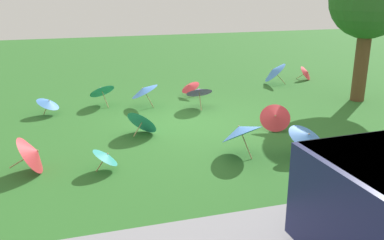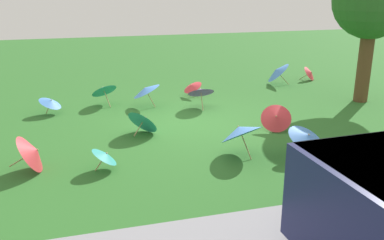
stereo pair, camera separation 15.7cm
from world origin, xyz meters
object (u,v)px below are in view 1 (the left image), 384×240
Objects in this scene: parasol_teal_0 at (143,120)px; parasol_blue_3 at (274,71)px; parasol_teal_1 at (101,90)px; parasol_red_1 at (190,86)px; parasol_red_2 at (307,72)px; parasol_red_3 at (275,117)px; parasol_blue_0 at (144,90)px; parasol_red_0 at (34,153)px; parasol_purple_0 at (199,91)px; parasol_blue_1 at (240,131)px; parasol_teal_2 at (106,156)px; parasol_blue_4 at (48,102)px; shade_tree at (369,1)px; parasol_blue_2 at (307,136)px.

parasol_blue_3 is (-5.60, -4.05, 0.13)m from parasol_teal_0.
parasol_teal_1 reaches higher than parasol_red_1.
parasol_teal_0 is 6.91m from parasol_blue_3.
parasol_red_3 is at bearing 51.92° from parasol_red_2.
parasol_blue_0 reaches higher than parasol_teal_1.
parasol_purple_0 is at bearing -142.64° from parasol_red_0.
parasol_blue_1 reaches higher than parasol_blue_0.
parasol_teal_1 is at bearing -42.45° from parasol_red_3.
parasol_red_2 is at bearing -142.88° from parasol_teal_2.
parasol_teal_2 is 0.61× the size of parasol_red_3.
parasol_blue_4 is 6.29m from parasol_red_3.
parasol_teal_1 reaches higher than parasol_teal_2.
parasol_red_0 is 1.40m from parasol_teal_2.
shade_tree reaches higher than parasol_blue_3.
parasol_blue_0 reaches higher than parasol_blue_4.
parasol_blue_1 is 8.26m from parasol_red_2.
parasol_blue_1 is 5.09m from parasol_red_1.
parasol_teal_2 is (8.21, 3.12, -2.74)m from shade_tree.
parasol_purple_0 is 4.85m from parasol_teal_2.
parasol_blue_0 is 1.87m from parasol_red_1.
parasol_teal_1 reaches higher than parasol_blue_4.
parasol_blue_1 is at bearing 175.50° from parasol_red_0.
parasol_purple_0 reaches higher than parasol_blue_2.
parasol_blue_4 is (-0.18, -3.95, -0.04)m from parasol_red_0.
parasol_red_0 is at bearing 37.36° from parasol_purple_0.
parasol_blue_1 is at bearing 107.12° from parasol_blue_0.
parasol_blue_2 is at bearing 157.74° from parasol_blue_1.
parasol_blue_0 is at bearing -18.32° from parasol_purple_0.
parasol_teal_0 is at bearing 42.24° from parasol_purple_0.
parasol_teal_0 is at bearing 35.87° from parasol_blue_3.
shade_tree reaches higher than parasol_purple_0.
parasol_blue_0 is (-0.45, -2.34, 0.19)m from parasol_teal_0.
parasol_blue_1 reaches higher than parasol_red_2.
parasol_blue_1 is 1.50× the size of parasol_purple_0.
parasol_teal_2 is 4.44m from parasol_blue_4.
parasol_purple_0 reaches higher than parasol_red_2.
parasol_red_1 reaches higher than parasol_teal_2.
parasol_purple_0 is 2.79m from parasol_red_3.
parasol_blue_3 is at bearing -170.16° from parasol_teal_1.
parasol_red_3 is (3.89, 1.90, -2.69)m from shade_tree.
parasol_teal_1 is 4.83m from parasol_red_0.
parasol_blue_1 reaches higher than parasol_blue_2.
parasol_red_2 is (-5.40, -6.25, -0.27)m from parasol_blue_1.
parasol_blue_3 is 8.04m from parasol_blue_4.
parasol_blue_2 reaches higher than parasol_blue_4.
parasol_blue_1 reaches higher than parasol_red_3.
parasol_red_1 is at bearing -80.43° from parasol_blue_2.
parasol_teal_0 is 3.30m from parasol_red_3.
parasol_blue_0 reaches higher than parasol_purple_0.
parasol_blue_2 is (-3.81, 5.39, -0.01)m from parasol_teal_1.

